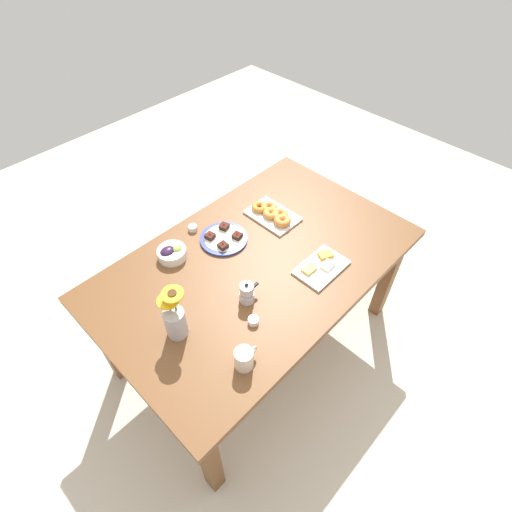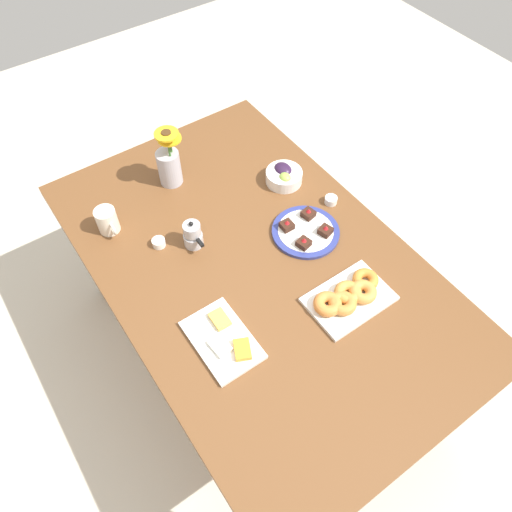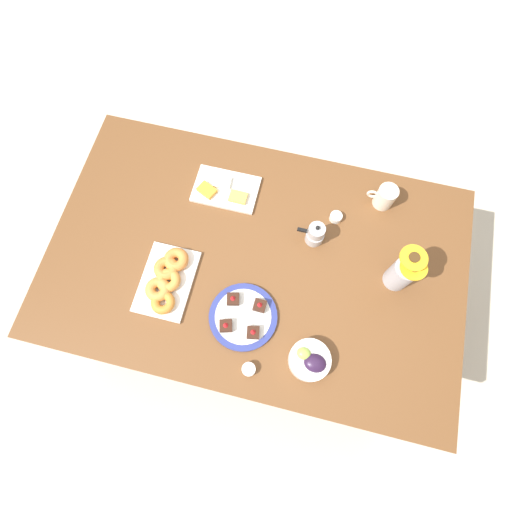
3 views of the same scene
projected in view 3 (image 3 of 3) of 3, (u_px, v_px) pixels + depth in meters
name	position (u px, v px, depth m)	size (l,w,h in m)	color
ground_plane	(256.00, 302.00, 2.23)	(6.00, 6.00, 0.00)	beige
dining_table	(256.00, 266.00, 1.61)	(1.60, 1.00, 0.74)	brown
coffee_mug	(385.00, 197.00, 1.56)	(0.11, 0.08, 0.10)	silver
grape_bowl	(310.00, 360.00, 1.38)	(0.15, 0.15, 0.07)	white
cheese_platter	(225.00, 189.00, 1.62)	(0.26, 0.17, 0.03)	white
croissant_platter	(167.00, 280.00, 1.48)	(0.19, 0.29, 0.05)	white
jam_cup_honey	(249.00, 369.00, 1.38)	(0.05, 0.05, 0.03)	white
jam_cup_berry	(336.00, 217.00, 1.57)	(0.05, 0.05, 0.03)	white
dessert_plate	(243.00, 317.00, 1.45)	(0.25, 0.25, 0.05)	navy
flower_vase	(402.00, 273.00, 1.42)	(0.11, 0.11, 0.26)	#B2B2BC
moka_pot	(315.00, 234.00, 1.51)	(0.11, 0.07, 0.12)	#B7B7BC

